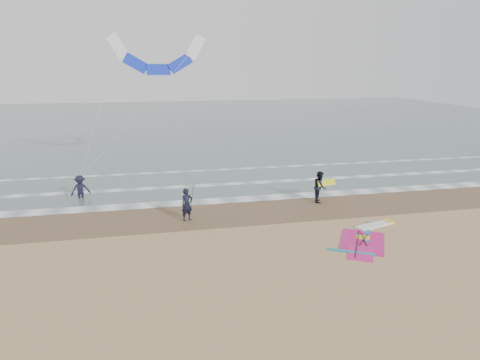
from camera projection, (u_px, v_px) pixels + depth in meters
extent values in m
plane|color=tan|center=(283.00, 252.00, 19.89)|extent=(120.00, 120.00, 0.00)
cube|color=#47605E|center=(188.00, 122.00, 65.24)|extent=(120.00, 80.00, 0.02)
cube|color=brown|center=(253.00, 210.00, 25.56)|extent=(120.00, 5.00, 0.01)
cube|color=white|center=(245.00, 199.00, 27.63)|extent=(120.00, 1.20, 0.02)
cube|color=white|center=(234.00, 184.00, 31.22)|extent=(120.00, 0.70, 0.02)
cube|color=white|center=(223.00, 169.00, 35.47)|extent=(120.00, 0.50, 0.01)
cube|color=white|center=(374.00, 225.00, 23.04)|extent=(2.38, 1.26, 0.11)
cube|color=yellow|center=(388.00, 222.00, 23.55)|extent=(0.57, 0.66, 0.12)
cube|color=#D51A76|center=(362.00, 242.00, 20.97)|extent=(3.24, 3.58, 0.04)
cube|color=#D51A76|center=(361.00, 253.00, 19.69)|extent=(1.79, 2.00, 0.04)
cube|color=#0C8C99|center=(368.00, 231.00, 22.29)|extent=(1.66, 2.67, 0.05)
cube|color=#0C8C99|center=(352.00, 252.00, 19.79)|extent=(1.94, 1.24, 0.05)
cube|color=yellow|center=(363.00, 238.00, 21.46)|extent=(0.84, 0.80, 0.05)
cylinder|color=black|center=(357.00, 243.00, 20.71)|extent=(1.71, 2.91, 0.06)
cylinder|color=black|center=(364.00, 239.00, 21.17)|extent=(1.14, 1.26, 0.04)
cylinder|color=black|center=(364.00, 239.00, 21.17)|extent=(0.55, 1.60, 0.04)
imported|color=black|center=(187.00, 205.00, 23.66)|extent=(0.79, 0.67, 1.85)
imported|color=black|center=(320.00, 187.00, 26.94)|extent=(1.03, 1.16, 1.98)
imported|color=black|center=(80.00, 185.00, 27.56)|extent=(1.39, 1.05, 1.90)
cylinder|color=black|center=(192.00, 197.00, 23.61)|extent=(0.17, 0.86, 1.82)
cube|color=yellow|center=(327.00, 183.00, 26.85)|extent=(1.30, 0.51, 0.39)
cube|color=white|center=(118.00, 46.00, 29.93)|extent=(1.54, 0.18, 1.87)
cube|color=#132ED2|center=(136.00, 63.00, 30.46)|extent=(1.87, 0.20, 1.54)
cube|color=#132ED2|center=(159.00, 69.00, 30.89)|extent=(1.71, 0.19, 0.79)
cube|color=#132ED2|center=(180.00, 63.00, 31.10)|extent=(1.87, 0.20, 1.54)
cube|color=white|center=(196.00, 47.00, 31.03)|extent=(1.54, 0.18, 1.87)
cylinder|color=beige|center=(99.00, 110.00, 28.70)|extent=(2.74, 4.35, 8.38)
cylinder|color=beige|center=(141.00, 109.00, 29.25)|extent=(8.20, 4.35, 8.39)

